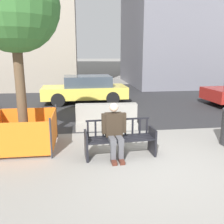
# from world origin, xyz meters

# --- Properties ---
(ground_plane) EXTENTS (200.00, 200.00, 0.00)m
(ground_plane) POSITION_xyz_m (0.00, 0.00, 0.00)
(ground_plane) COLOR gray
(street_asphalt) EXTENTS (120.00, 12.00, 0.01)m
(street_asphalt) POSITION_xyz_m (0.00, 8.70, 0.00)
(street_asphalt) COLOR #28282B
(street_asphalt) RESTS_ON ground
(street_bench) EXTENTS (1.72, 0.63, 0.88)m
(street_bench) POSITION_xyz_m (-0.73, 0.83, 0.40)
(street_bench) COLOR black
(street_bench) RESTS_ON ground
(seated_person) EXTENTS (0.59, 0.74, 1.31)m
(seated_person) POSITION_xyz_m (-0.87, 0.77, 0.69)
(seated_person) COLOR #2D2319
(seated_person) RESTS_ON ground
(jersey_barrier_centre) EXTENTS (2.03, 0.77, 0.84)m
(jersey_barrier_centre) POSITION_xyz_m (-0.80, 3.11, 0.34)
(jersey_barrier_centre) COLOR gray
(jersey_barrier_centre) RESTS_ON ground
(street_tree) EXTENTS (2.16, 2.16, 4.61)m
(street_tree) POSITION_xyz_m (-3.13, 1.64, 3.49)
(street_tree) COLOR brown
(street_tree) RESTS_ON ground
(construction_fence) EXTENTS (1.57, 1.57, 1.00)m
(construction_fence) POSITION_xyz_m (-3.13, 1.64, 0.50)
(construction_fence) COLOR #2D2D33
(construction_fence) RESTS_ON ground
(car_taxi_near) EXTENTS (4.22, 2.04, 1.34)m
(car_taxi_near) POSITION_xyz_m (-1.36, 7.68, 0.69)
(car_taxi_near) COLOR #DBC64C
(car_taxi_near) RESTS_ON ground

